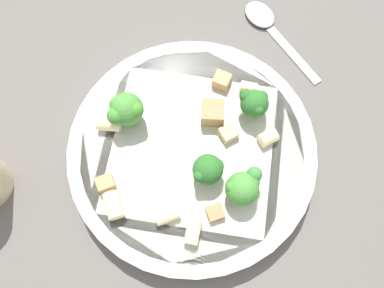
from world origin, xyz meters
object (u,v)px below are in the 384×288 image
at_px(rigatoni_4, 268,138).
at_px(broccoli_floret_2, 254,103).
at_px(rigatoni_5, 249,87).
at_px(rigatoni_0, 193,232).
at_px(rigatoni_1, 109,124).
at_px(broccoli_floret_1, 126,110).
at_px(chicken_chunk_1, 106,183).
at_px(rigatoni_3, 113,205).
at_px(chicken_chunk_2, 216,115).
at_px(chicken_chunk_3, 228,133).
at_px(rigatoni_2, 167,216).
at_px(pasta_bowl, 192,150).
at_px(broccoli_floret_3, 243,187).
at_px(spoon, 268,25).
at_px(chicken_chunk_4, 215,213).
at_px(chicken_chunk_0, 222,80).
at_px(broccoli_floret_0, 208,169).

bearing_deg(rigatoni_4, broccoli_floret_2, 146.21).
bearing_deg(rigatoni_5, broccoli_floret_2, -54.15).
xyz_separation_m(rigatoni_0, rigatoni_1, (-0.15, 0.05, 0.00)).
bearing_deg(broccoli_floret_1, chicken_chunk_1, -73.33).
xyz_separation_m(rigatoni_3, chicken_chunk_2, (0.04, 0.15, 0.00)).
relative_size(rigatoni_3, chicken_chunk_3, 1.57).
relative_size(rigatoni_0, rigatoni_2, 0.96).
height_order(pasta_bowl, broccoli_floret_3, broccoli_floret_3).
bearing_deg(spoon, chicken_chunk_4, -75.46).
height_order(pasta_bowl, chicken_chunk_3, chicken_chunk_3).
bearing_deg(rigatoni_2, chicken_chunk_3, 85.72).
height_order(rigatoni_3, chicken_chunk_0, rigatoni_3).
height_order(rigatoni_0, rigatoni_1, rigatoni_1).
bearing_deg(chicken_chunk_3, chicken_chunk_0, 126.66).
bearing_deg(chicken_chunk_1, rigatoni_3, -34.79).
distance_m(rigatoni_4, chicken_chunk_3, 0.05).
distance_m(rigatoni_1, rigatoni_4, 0.19).
distance_m(rigatoni_1, spoon, 0.27).
bearing_deg(rigatoni_2, broccoli_floret_0, 78.37).
height_order(rigatoni_0, rigatoni_5, rigatoni_0).
relative_size(rigatoni_0, rigatoni_1, 0.92).
bearing_deg(rigatoni_2, chicken_chunk_2, 96.65).
distance_m(broccoli_floret_2, chicken_chunk_2, 0.05).
distance_m(rigatoni_0, chicken_chunk_3, 0.12).
relative_size(broccoli_floret_0, rigatoni_1, 1.44).
relative_size(rigatoni_0, chicken_chunk_2, 0.94).
xyz_separation_m(pasta_bowl, rigatoni_3, (-0.04, -0.10, 0.02)).
height_order(broccoli_floret_2, chicken_chunk_1, broccoli_floret_2).
xyz_separation_m(broccoli_floret_1, broccoli_floret_3, (0.16, -0.01, -0.00)).
bearing_deg(spoon, rigatoni_5, -76.55).
bearing_deg(rigatoni_0, chicken_chunk_2, 110.37).
relative_size(chicken_chunk_2, chicken_chunk_3, 1.45).
distance_m(rigatoni_4, spoon, 0.19).
bearing_deg(rigatoni_1, rigatoni_3, -51.20).
distance_m(rigatoni_3, chicken_chunk_2, 0.15).
xyz_separation_m(broccoli_floret_0, chicken_chunk_1, (-0.09, -0.07, -0.02)).
xyz_separation_m(broccoli_floret_0, chicken_chunk_3, (-0.00, 0.05, -0.02)).
bearing_deg(rigatoni_0, spoon, 101.38).
bearing_deg(chicken_chunk_0, rigatoni_3, -96.71).
distance_m(rigatoni_1, rigatoni_2, 0.13).
height_order(broccoli_floret_1, chicken_chunk_2, broccoli_floret_1).
xyz_separation_m(rigatoni_1, rigatoni_2, (0.12, -0.05, -0.00)).
height_order(rigatoni_2, rigatoni_4, rigatoni_4).
bearing_deg(broccoli_floret_0, chicken_chunk_4, -48.62).
xyz_separation_m(rigatoni_1, rigatoni_4, (0.17, 0.08, -0.00)).
relative_size(rigatoni_1, chicken_chunk_0, 1.41).
relative_size(chicken_chunk_0, chicken_chunk_4, 1.11).
distance_m(broccoli_floret_2, rigatoni_3, 0.19).
bearing_deg(rigatoni_1, broccoli_floret_0, 4.24).
bearing_deg(spoon, pasta_bowl, -87.76).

